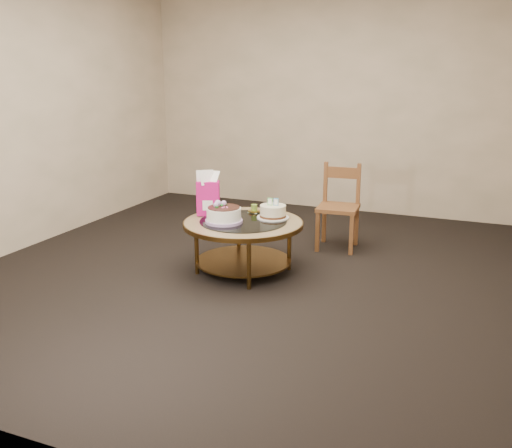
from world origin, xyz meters
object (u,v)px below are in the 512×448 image
at_px(decorated_cake, 224,216).
at_px(cream_cake, 273,212).
at_px(coffee_table, 243,230).
at_px(gift_bag, 208,193).
at_px(dining_chair, 339,206).

relative_size(decorated_cake, cream_cake, 1.13).
bearing_deg(cream_cake, decorated_cake, -150.29).
relative_size(coffee_table, gift_bag, 2.62).
xyz_separation_m(coffee_table, cream_cake, (0.20, 0.18, 0.13)).
xyz_separation_m(cream_cake, gift_bag, (-0.56, -0.12, 0.14)).
height_order(coffee_table, cream_cake, cream_cake).
height_order(decorated_cake, gift_bag, gift_bag).
bearing_deg(dining_chair, coffee_table, -124.80).
distance_m(decorated_cake, cream_cake, 0.44).
bearing_deg(gift_bag, dining_chair, 23.51).
bearing_deg(cream_cake, dining_chair, 53.52).
height_order(coffee_table, gift_bag, gift_bag).
distance_m(cream_cake, dining_chair, 0.90).
bearing_deg(gift_bag, coffee_table, -30.71).
bearing_deg(dining_chair, cream_cake, -119.27).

